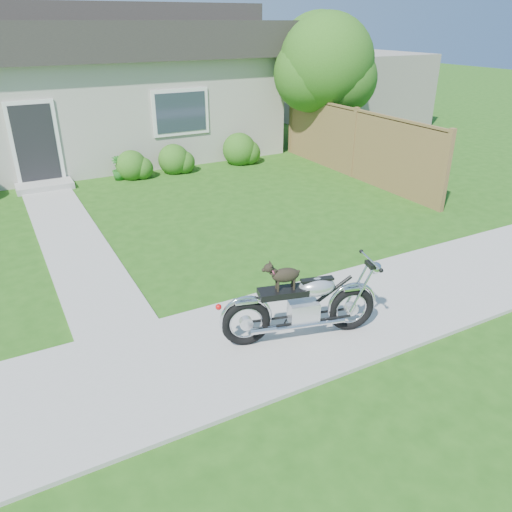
{
  "coord_description": "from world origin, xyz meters",
  "views": [
    {
      "loc": [
        -2.6,
        -5.04,
        4.01
      ],
      "look_at": [
        0.66,
        1.0,
        0.75
      ],
      "focal_mm": 35.0,
      "sensor_mm": 36.0,
      "label": 1
    }
  ],
  "objects_px": {
    "fence": "(354,143)",
    "tree_far": "(323,61)",
    "tree_near": "(331,67)",
    "motorcycle_with_dog": "(303,304)",
    "potted_plant_right": "(118,168)",
    "house": "(69,86)"
  },
  "relations": [
    {
      "from": "fence",
      "to": "tree_far",
      "type": "height_order",
      "value": "tree_far"
    },
    {
      "from": "tree_near",
      "to": "motorcycle_with_dog",
      "type": "bearing_deg",
      "value": -127.45
    },
    {
      "from": "tree_far",
      "to": "potted_plant_right",
      "type": "relative_size",
      "value": 6.72
    },
    {
      "from": "fence",
      "to": "tree_near",
      "type": "distance_m",
      "value": 2.75
    },
    {
      "from": "fence",
      "to": "house",
      "type": "bearing_deg",
      "value": 135.26
    },
    {
      "from": "house",
      "to": "fence",
      "type": "height_order",
      "value": "house"
    },
    {
      "from": "tree_near",
      "to": "motorcycle_with_dog",
      "type": "distance_m",
      "value": 10.33
    },
    {
      "from": "motorcycle_with_dog",
      "to": "potted_plant_right",
      "type": "bearing_deg",
      "value": 106.17
    },
    {
      "from": "potted_plant_right",
      "to": "motorcycle_with_dog",
      "type": "bearing_deg",
      "value": -88.3
    },
    {
      "from": "tree_far",
      "to": "potted_plant_right",
      "type": "xyz_separation_m",
      "value": [
        -7.35,
        -0.94,
        -2.45
      ]
    },
    {
      "from": "tree_far",
      "to": "potted_plant_right",
      "type": "bearing_deg",
      "value": -172.72
    },
    {
      "from": "potted_plant_right",
      "to": "motorcycle_with_dog",
      "type": "height_order",
      "value": "motorcycle_with_dog"
    },
    {
      "from": "house",
      "to": "potted_plant_right",
      "type": "height_order",
      "value": "house"
    },
    {
      "from": "potted_plant_right",
      "to": "fence",
      "type": "bearing_deg",
      "value": -25.53
    },
    {
      "from": "potted_plant_right",
      "to": "motorcycle_with_dog",
      "type": "relative_size",
      "value": 0.29
    },
    {
      "from": "tree_near",
      "to": "potted_plant_right",
      "type": "relative_size",
      "value": 6.66
    },
    {
      "from": "tree_near",
      "to": "tree_far",
      "type": "relative_size",
      "value": 0.99
    },
    {
      "from": "fence",
      "to": "tree_far",
      "type": "xyz_separation_m",
      "value": [
        1.49,
        3.74,
        1.83
      ]
    },
    {
      "from": "house",
      "to": "motorcycle_with_dog",
      "type": "bearing_deg",
      "value": -86.73
    },
    {
      "from": "house",
      "to": "motorcycle_with_dog",
      "type": "relative_size",
      "value": 5.77
    },
    {
      "from": "tree_near",
      "to": "potted_plant_right",
      "type": "height_order",
      "value": "tree_near"
    },
    {
      "from": "fence",
      "to": "motorcycle_with_dog",
      "type": "relative_size",
      "value": 3.03
    }
  ]
}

